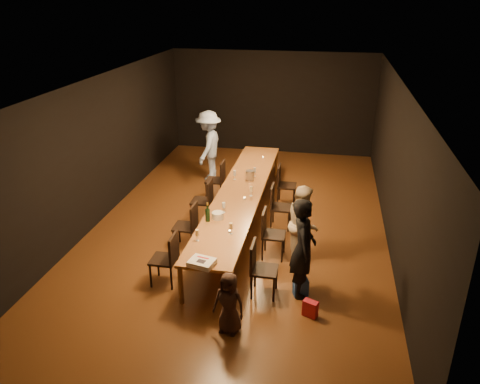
% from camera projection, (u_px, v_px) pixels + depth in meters
% --- Properties ---
extents(ground, '(10.00, 10.00, 0.00)m').
position_uv_depth(ground, '(241.00, 223.00, 9.99)').
color(ground, '#492612').
rests_on(ground, ground).
extents(room_shell, '(6.04, 10.04, 3.02)m').
position_uv_depth(room_shell, '(241.00, 129.00, 9.17)').
color(room_shell, black).
rests_on(room_shell, ground).
extents(table, '(0.90, 6.00, 0.75)m').
position_uv_depth(table, '(241.00, 193.00, 9.72)').
color(table, brown).
rests_on(table, ground).
extents(chair_right_0, '(0.42, 0.42, 0.93)m').
position_uv_depth(chair_right_0, '(264.00, 269.00, 7.50)').
color(chair_right_0, black).
rests_on(chair_right_0, ground).
extents(chair_right_1, '(0.42, 0.42, 0.93)m').
position_uv_depth(chair_right_1, '(274.00, 234.00, 8.58)').
color(chair_right_1, black).
rests_on(chair_right_1, ground).
extents(chair_right_2, '(0.42, 0.42, 0.93)m').
position_uv_depth(chair_right_2, '(281.00, 207.00, 9.66)').
color(chair_right_2, black).
rests_on(chair_right_2, ground).
extents(chair_right_3, '(0.42, 0.42, 0.93)m').
position_uv_depth(chair_right_3, '(287.00, 185.00, 10.74)').
color(chair_right_3, black).
rests_on(chair_right_3, ground).
extents(chair_left_0, '(0.42, 0.42, 0.93)m').
position_uv_depth(chair_left_0, '(164.00, 259.00, 7.80)').
color(chair_left_0, black).
rests_on(chair_left_0, ground).
extents(chair_left_1, '(0.42, 0.42, 0.93)m').
position_uv_depth(chair_left_1, '(185.00, 226.00, 8.88)').
color(chair_left_1, black).
rests_on(chair_left_1, ground).
extents(chair_left_2, '(0.42, 0.42, 0.93)m').
position_uv_depth(chair_left_2, '(202.00, 200.00, 9.96)').
color(chair_left_2, black).
rests_on(chair_left_2, ground).
extents(chair_left_3, '(0.42, 0.42, 0.93)m').
position_uv_depth(chair_left_3, '(215.00, 180.00, 11.04)').
color(chair_left_3, black).
rests_on(chair_left_3, ground).
extents(woman_birthday, '(0.48, 0.66, 1.69)m').
position_uv_depth(woman_birthday, '(303.00, 248.00, 7.37)').
color(woman_birthday, black).
rests_on(woman_birthday, ground).
extents(woman_tan, '(0.61, 0.75, 1.45)m').
position_uv_depth(woman_tan, '(303.00, 223.00, 8.42)').
color(woman_tan, beige).
rests_on(woman_tan, ground).
extents(man_blue, '(0.73, 1.20, 1.81)m').
position_uv_depth(man_blue, '(209.00, 146.00, 12.03)').
color(man_blue, '#93AEE3').
rests_on(man_blue, ground).
extents(child, '(0.52, 0.39, 0.96)m').
position_uv_depth(child, '(229.00, 303.00, 6.67)').
color(child, '#38251F').
rests_on(child, ground).
extents(gift_bag_red, '(0.25, 0.20, 0.26)m').
position_uv_depth(gift_bag_red, '(310.00, 309.00, 7.11)').
color(gift_bag_red, red).
rests_on(gift_bag_red, ground).
extents(gift_bag_blue, '(0.27, 0.23, 0.29)m').
position_uv_depth(gift_bag_blue, '(301.00, 287.00, 7.59)').
color(gift_bag_blue, '#254CA1').
rests_on(gift_bag_blue, ground).
extents(birthday_cake, '(0.43, 0.37, 0.09)m').
position_uv_depth(birthday_cake, '(202.00, 263.00, 7.07)').
color(birthday_cake, white).
rests_on(birthday_cake, table).
extents(plate_stack, '(0.26, 0.26, 0.12)m').
position_uv_depth(plate_stack, '(218.00, 215.00, 8.52)').
color(plate_stack, white).
rests_on(plate_stack, table).
extents(champagne_bottle, '(0.10, 0.10, 0.36)m').
position_uv_depth(champagne_bottle, '(208.00, 212.00, 8.37)').
color(champagne_bottle, black).
rests_on(champagne_bottle, table).
extents(ice_bucket, '(0.19, 0.19, 0.20)m').
position_uv_depth(ice_bucket, '(250.00, 175.00, 10.26)').
color(ice_bucket, '#A8A9AD').
rests_on(ice_bucket, table).
extents(wineglass_0, '(0.06, 0.06, 0.21)m').
position_uv_depth(wineglass_0, '(197.00, 235.00, 7.74)').
color(wineglass_0, beige).
rests_on(wineglass_0, table).
extents(wineglass_1, '(0.06, 0.06, 0.21)m').
position_uv_depth(wineglass_1, '(231.00, 228.00, 7.96)').
color(wineglass_1, beige).
rests_on(wineglass_1, table).
extents(wineglass_2, '(0.06, 0.06, 0.21)m').
position_uv_depth(wineglass_2, '(224.00, 207.00, 8.73)').
color(wineglass_2, silver).
rests_on(wineglass_2, table).
extents(wineglass_3, '(0.06, 0.06, 0.21)m').
position_uv_depth(wineglass_3, '(251.00, 191.00, 9.43)').
color(wineglass_3, beige).
rests_on(wineglass_3, table).
extents(wineglass_4, '(0.06, 0.06, 0.21)m').
position_uv_depth(wineglass_4, '(235.00, 175.00, 10.25)').
color(wineglass_4, silver).
rests_on(wineglass_4, table).
extents(wineglass_5, '(0.06, 0.06, 0.21)m').
position_uv_depth(wineglass_5, '(255.00, 172.00, 10.43)').
color(wineglass_5, silver).
rests_on(wineglass_5, table).
extents(tealight_near, '(0.05, 0.05, 0.03)m').
position_uv_depth(tealight_near, '(230.00, 231.00, 8.05)').
color(tealight_near, '#B2B7B2').
rests_on(tealight_near, table).
extents(tealight_mid, '(0.05, 0.05, 0.03)m').
position_uv_depth(tealight_mid, '(245.00, 198.00, 9.32)').
color(tealight_mid, '#B2B7B2').
rests_on(tealight_mid, table).
extents(tealight_far, '(0.05, 0.05, 0.03)m').
position_uv_depth(tealight_far, '(263.00, 158.00, 11.59)').
color(tealight_far, '#B2B7B2').
rests_on(tealight_far, table).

